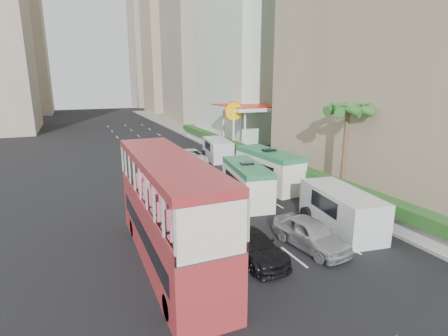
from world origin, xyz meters
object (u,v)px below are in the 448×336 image
minibus_near (247,183)px  minibus_far (268,169)px  double_decker_bus (169,211)px  car_silver_lane_b (310,247)px  panel_van_far (218,149)px  panel_van_near (341,210)px  car_black (251,258)px  palm_tree (345,153)px  van_asset (192,164)px  shell_station (248,128)px  car_silver_lane_a (220,220)px

minibus_near → minibus_far: 3.95m
double_decker_bus → car_silver_lane_b: double_decker_bus is taller
car_silver_lane_b → panel_van_far: bearing=73.8°
panel_van_near → panel_van_far: panel_van_near is taller
car_black → palm_tree: (10.12, 5.21, 3.38)m
van_asset → panel_van_far: size_ratio=0.95×
minibus_near → panel_van_near: 7.02m
panel_van_near → shell_station: (5.99, 23.15, 1.61)m
car_silver_lane_b → van_asset: bearing=82.3°
car_silver_lane_a → car_silver_lane_b: bearing=-59.9°
panel_van_far → car_silver_lane_b: bearing=-91.2°
double_decker_bus → minibus_near: size_ratio=1.83×
car_black → panel_van_far: size_ratio=0.86×
van_asset → palm_tree: palm_tree is taller
car_silver_lane_a → palm_tree: 10.24m
minibus_near → shell_station: 18.91m
minibus_near → minibus_far: bearing=45.9°
van_asset → minibus_near: bearing=-88.1°
car_silver_lane_a → car_silver_lane_b: (2.79, -5.20, 0.00)m
car_silver_lane_b → panel_van_far: panel_van_far is taller
car_silver_lane_a → shell_station: shell_station is taller
double_decker_bus → car_silver_lane_b: bearing=-11.9°
panel_van_far → shell_station: size_ratio=0.68×
double_decker_bus → shell_station: size_ratio=1.38×
minibus_far → double_decker_bus: bearing=-144.9°
car_silver_lane_b → car_black: bearing=168.9°
van_asset → panel_van_near: bearing=-79.7°
car_silver_lane_b → shell_station: bearing=63.1°
minibus_far → palm_tree: palm_tree is taller
van_asset → minibus_near: 12.57m
panel_van_far → shell_station: 6.63m
panel_van_far → shell_station: shell_station is taller
panel_van_near → palm_tree: bearing=56.1°
car_silver_lane_b → minibus_near: size_ratio=0.75×
minibus_near → panel_van_near: minibus_near is taller
car_silver_lane_b → shell_station: 26.24m
car_black → minibus_far: 12.03m
car_silver_lane_a → panel_van_far: bearing=70.1°
panel_van_near → panel_van_far: bearing=97.0°
car_silver_lane_a → palm_tree: (9.66, 0.27, 3.38)m
van_asset → car_black: bearing=-98.1°
car_black → minibus_near: minibus_near is taller
minibus_near → palm_tree: (6.56, -2.30, 2.05)m
panel_van_near → shell_station: 23.97m
double_decker_bus → minibus_near: 9.67m
double_decker_bus → car_silver_lane_b: size_ratio=2.43×
double_decker_bus → car_silver_lane_a: 6.12m
shell_station → car_black: bearing=-117.0°
double_decker_bus → panel_van_far: (10.52, 19.64, -1.44)m
minibus_far → panel_van_far: size_ratio=1.21×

